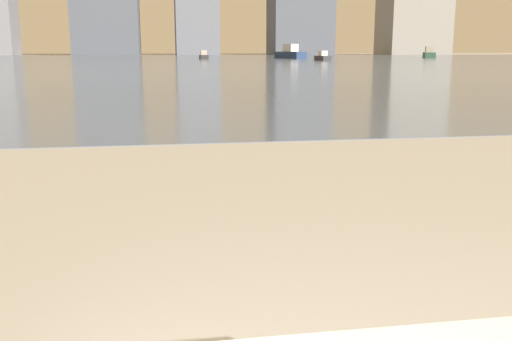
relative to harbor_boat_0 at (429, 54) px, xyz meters
name	(u,v)px	position (x,y,z in m)	size (l,w,h in m)	color
harbor_water	(161,60)	(-36.58, -13.09, -0.54)	(180.00, 110.00, 0.01)	slate
harbor_boat_0	(429,54)	(0.00, 0.00, 0.00)	(2.72, 4.28, 1.52)	#335647
harbor_boat_1	(290,53)	(-20.36, -3.22, 0.09)	(3.39, 5.01, 1.78)	navy
harbor_boat_2	(323,57)	(-20.01, -16.74, -0.19)	(1.16, 2.72, 0.99)	#2D2D33
harbor_boat_3	(204,56)	(-31.56, -6.07, -0.18)	(0.94, 2.72, 1.02)	#2D2D33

